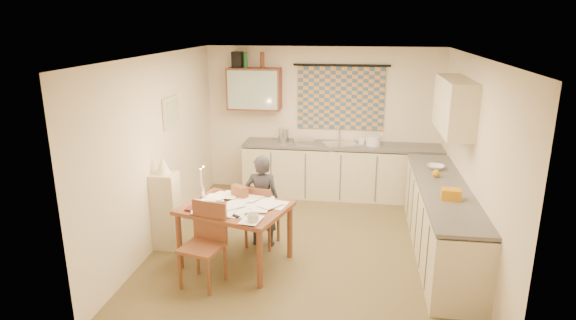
% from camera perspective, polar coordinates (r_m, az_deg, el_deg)
% --- Properties ---
extents(floor, '(4.00, 4.50, 0.02)m').
position_cam_1_polar(floor, '(6.59, 2.38, -10.09)').
color(floor, brown).
rests_on(floor, ground).
extents(ceiling, '(4.00, 4.50, 0.02)m').
position_cam_1_polar(ceiling, '(5.92, 2.67, 12.32)').
color(ceiling, white).
rests_on(ceiling, floor).
extents(wall_back, '(4.00, 0.02, 2.50)m').
position_cam_1_polar(wall_back, '(8.33, 4.12, 4.68)').
color(wall_back, beige).
rests_on(wall_back, floor).
extents(wall_front, '(4.00, 0.02, 2.50)m').
position_cam_1_polar(wall_front, '(4.03, -0.82, -8.16)').
color(wall_front, beige).
rests_on(wall_front, floor).
extents(wall_left, '(0.02, 4.50, 2.50)m').
position_cam_1_polar(wall_left, '(6.64, -15.01, 1.17)').
color(wall_left, beige).
rests_on(wall_left, floor).
extents(wall_right, '(0.02, 4.50, 2.50)m').
position_cam_1_polar(wall_right, '(6.28, 21.09, -0.25)').
color(wall_right, beige).
rests_on(wall_right, floor).
extents(window_blind, '(1.45, 0.03, 1.05)m').
position_cam_1_polar(window_blind, '(8.20, 6.26, 7.29)').
color(window_blind, '#335479').
rests_on(window_blind, wall_back).
extents(curtain_rod, '(1.60, 0.04, 0.04)m').
position_cam_1_polar(curtain_rod, '(8.12, 6.37, 11.10)').
color(curtain_rod, black).
rests_on(curtain_rod, wall_back).
extents(wall_cabinet, '(0.90, 0.34, 0.70)m').
position_cam_1_polar(wall_cabinet, '(8.22, -4.00, 8.42)').
color(wall_cabinet, '#5D2A1D').
rests_on(wall_cabinet, wall_back).
extents(wall_cabinet_glass, '(0.84, 0.02, 0.64)m').
position_cam_1_polar(wall_cabinet_glass, '(8.06, -4.26, 8.26)').
color(wall_cabinet_glass, '#99B2A5').
rests_on(wall_cabinet_glass, wall_back).
extents(upper_cabinet_right, '(0.34, 1.30, 0.70)m').
position_cam_1_polar(upper_cabinet_right, '(6.64, 19.11, 6.13)').
color(upper_cabinet_right, '#C8BB93').
rests_on(upper_cabinet_right, wall_right).
extents(framed_print, '(0.04, 0.50, 0.40)m').
position_cam_1_polar(framed_print, '(6.89, -13.69, 5.63)').
color(framed_print, beige).
rests_on(framed_print, wall_left).
extents(print_canvas, '(0.01, 0.42, 0.32)m').
position_cam_1_polar(print_canvas, '(6.88, -13.49, 5.63)').
color(print_canvas, silver).
rests_on(print_canvas, wall_left).
extents(counter_back, '(3.30, 0.62, 0.92)m').
position_cam_1_polar(counter_back, '(8.21, 6.30, -1.30)').
color(counter_back, '#C8BB93').
rests_on(counter_back, floor).
extents(counter_right, '(0.62, 2.95, 0.92)m').
position_cam_1_polar(counter_right, '(6.49, 17.66, -6.87)').
color(counter_right, '#C8BB93').
rests_on(counter_right, floor).
extents(stove, '(0.55, 0.55, 0.85)m').
position_cam_1_polar(stove, '(5.49, 19.45, -11.74)').
color(stove, white).
rests_on(stove, floor).
extents(sink, '(0.67, 0.60, 0.10)m').
position_cam_1_polar(sink, '(8.09, 6.28, 1.59)').
color(sink, silver).
rests_on(sink, counter_back).
extents(tap, '(0.04, 0.04, 0.28)m').
position_cam_1_polar(tap, '(8.23, 6.12, 3.13)').
color(tap, silver).
rests_on(tap, counter_back).
extents(dish_rack, '(0.41, 0.37, 0.06)m').
position_cam_1_polar(dish_rack, '(8.12, 1.90, 2.24)').
color(dish_rack, silver).
rests_on(dish_rack, counter_back).
extents(kettle, '(0.24, 0.24, 0.24)m').
position_cam_1_polar(kettle, '(8.14, -0.53, 2.94)').
color(kettle, silver).
rests_on(kettle, counter_back).
extents(mixing_bowl, '(0.27, 0.27, 0.16)m').
position_cam_1_polar(mixing_bowl, '(8.07, 10.07, 2.27)').
color(mixing_bowl, white).
rests_on(mixing_bowl, counter_back).
extents(soap_bottle, '(0.12, 0.12, 0.19)m').
position_cam_1_polar(soap_bottle, '(8.11, 8.69, 2.51)').
color(soap_bottle, white).
rests_on(soap_bottle, counter_back).
extents(bowl, '(0.31, 0.31, 0.06)m').
position_cam_1_polar(bowl, '(7.00, 17.11, -0.80)').
color(bowl, white).
rests_on(bowl, counter_right).
extents(orange_bag, '(0.24, 0.18, 0.12)m').
position_cam_1_polar(orange_bag, '(5.89, 18.76, -3.84)').
color(orange_bag, orange).
rests_on(orange_bag, counter_right).
extents(fruit_orange, '(0.10, 0.10, 0.10)m').
position_cam_1_polar(fruit_orange, '(6.64, 17.14, -1.52)').
color(fruit_orange, orange).
rests_on(fruit_orange, counter_right).
extents(speaker, '(0.17, 0.20, 0.26)m').
position_cam_1_polar(speaker, '(8.24, -6.03, 11.74)').
color(speaker, black).
rests_on(speaker, wall_cabinet).
extents(bottle_green, '(0.08, 0.08, 0.26)m').
position_cam_1_polar(bottle_green, '(8.20, -5.08, 11.75)').
color(bottle_green, '#195926').
rests_on(bottle_green, wall_cabinet).
extents(bottle_brown, '(0.08, 0.08, 0.26)m').
position_cam_1_polar(bottle_brown, '(8.14, -3.06, 11.76)').
color(bottle_brown, '#5D2A1D').
rests_on(bottle_brown, wall_cabinet).
extents(dining_table, '(1.43, 1.23, 0.75)m').
position_cam_1_polar(dining_table, '(6.03, -6.22, -8.74)').
color(dining_table, brown).
rests_on(dining_table, floor).
extents(chair_far, '(0.45, 0.45, 0.86)m').
position_cam_1_polar(chair_far, '(6.49, -3.11, -7.88)').
color(chair_far, brown).
rests_on(chair_far, floor).
extents(chair_near, '(0.52, 0.52, 0.95)m').
position_cam_1_polar(chair_near, '(5.66, -9.98, -11.62)').
color(chair_near, brown).
rests_on(chair_near, floor).
extents(person, '(0.46, 0.30, 1.25)m').
position_cam_1_polar(person, '(6.37, -3.08, -4.86)').
color(person, black).
rests_on(person, floor).
extents(shelf_stand, '(0.32, 0.30, 1.03)m').
position_cam_1_polar(shelf_stand, '(6.53, -14.23, -5.86)').
color(shelf_stand, '#C8BB93').
rests_on(shelf_stand, floor).
extents(lampshade, '(0.20, 0.20, 0.22)m').
position_cam_1_polar(lampshade, '(6.33, -14.62, -0.63)').
color(lampshade, beige).
rests_on(lampshade, shelf_stand).
extents(letter_rack, '(0.24, 0.20, 0.16)m').
position_cam_1_polar(letter_rack, '(6.11, -5.74, -3.79)').
color(letter_rack, brown).
rests_on(letter_rack, dining_table).
extents(mug, '(0.20, 0.20, 0.10)m').
position_cam_1_polar(mug, '(5.39, -4.17, -6.87)').
color(mug, white).
rests_on(mug, dining_table).
extents(magazine, '(0.27, 0.32, 0.02)m').
position_cam_1_polar(magazine, '(5.92, -11.62, -5.41)').
color(magazine, maroon).
rests_on(magazine, dining_table).
extents(book, '(0.43, 0.43, 0.02)m').
position_cam_1_polar(book, '(5.99, -9.96, -5.10)').
color(book, orange).
rests_on(book, dining_table).
extents(orange_box, '(0.14, 0.13, 0.04)m').
position_cam_1_polar(orange_box, '(5.81, -10.31, -5.68)').
color(orange_box, orange).
rests_on(orange_box, dining_table).
extents(eyeglasses, '(0.13, 0.11, 0.02)m').
position_cam_1_polar(eyeglasses, '(5.58, -6.33, -6.60)').
color(eyeglasses, black).
rests_on(eyeglasses, dining_table).
extents(candle_holder, '(0.06, 0.06, 0.18)m').
position_cam_1_polar(candle_holder, '(6.15, -10.14, -3.72)').
color(candle_holder, silver).
rests_on(candle_holder, dining_table).
extents(candle, '(0.03, 0.03, 0.22)m').
position_cam_1_polar(candle, '(6.06, -10.28, -2.04)').
color(candle, white).
rests_on(candle, dining_table).
extents(candle_flame, '(0.02, 0.02, 0.02)m').
position_cam_1_polar(candle_flame, '(6.06, -10.01, -0.81)').
color(candle_flame, '#FFCC66').
rests_on(candle_flame, dining_table).
extents(papers, '(1.16, 1.04, 0.03)m').
position_cam_1_polar(papers, '(5.88, -5.71, -5.28)').
color(papers, white).
rests_on(papers, dining_table).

